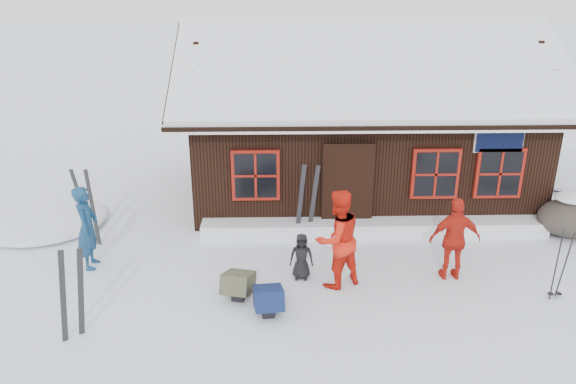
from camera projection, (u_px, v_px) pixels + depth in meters
name	position (u px, v px, depth m)	size (l,w,h in m)	color
ground	(313.00, 288.00, 10.33)	(120.00, 120.00, 0.00)	white
mountain_hut	(359.00, 133.00, 14.42)	(8.90, 6.09, 4.42)	black
snow_drift	(374.00, 227.00, 12.39)	(7.60, 0.60, 0.35)	white
snow_mounds	(384.00, 242.00, 12.10)	(20.60, 13.20, 0.48)	white
skier_teal	(87.00, 227.00, 10.81)	(0.61, 0.40, 1.68)	navy
skier_orange_left	(337.00, 239.00, 10.13)	(0.91, 0.71, 1.87)	red
skier_orange_right	(455.00, 239.00, 10.40)	(0.95, 0.40, 1.62)	red
skier_crouched	(301.00, 257.00, 10.52)	(0.45, 0.29, 0.91)	black
boulder	(573.00, 216.00, 12.25)	(1.54, 1.15, 0.89)	#453F37
ski_pair_left	(72.00, 296.00, 8.71)	(0.46, 0.24, 1.59)	black
ski_pair_mid	(88.00, 207.00, 11.88)	(0.57, 0.31, 1.67)	black
ski_pair_right	(307.00, 202.00, 12.08)	(0.55, 0.14, 1.71)	black
ski_poles	(560.00, 266.00, 9.80)	(0.24, 0.12, 1.37)	black
backpack_blue	(269.00, 302.00, 9.57)	(0.49, 0.65, 0.35)	#121F4F
backpack_olive	(238.00, 287.00, 10.04)	(0.49, 0.65, 0.35)	#474934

